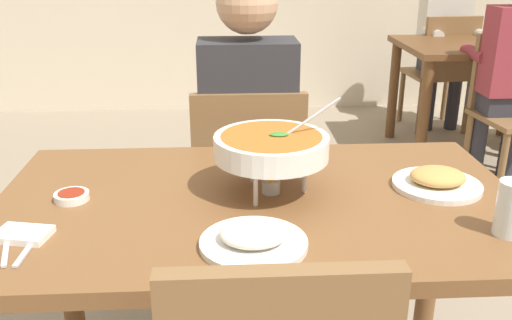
{
  "coord_description": "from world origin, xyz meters",
  "views": [
    {
      "loc": [
        -0.09,
        -1.34,
        1.39
      ],
      "look_at": [
        0.0,
        0.15,
        0.82
      ],
      "focal_mm": 39.64,
      "sensor_mm": 36.0,
      "label": 1
    }
  ],
  "objects_px": {
    "chair_diner_main": "(248,183)",
    "patron_bg_middle": "(445,33)",
    "drink_glass": "(511,211)",
    "chair_bg_left": "(511,102)",
    "dining_table_far": "(475,64)",
    "diner_main": "(247,124)",
    "chair_bg_middle": "(443,67)",
    "curry_bowl": "(271,147)",
    "appetizer_plate": "(437,181)",
    "rice_plate": "(254,238)",
    "sauce_dish": "(72,196)",
    "dining_table_main": "(259,236)"
  },
  "relations": [
    {
      "from": "diner_main",
      "to": "curry_bowl",
      "type": "height_order",
      "value": "diner_main"
    },
    {
      "from": "drink_glass",
      "to": "dining_table_far",
      "type": "bearing_deg",
      "value": 67.84
    },
    {
      "from": "chair_diner_main",
      "to": "dining_table_far",
      "type": "bearing_deg",
      "value": 46.12
    },
    {
      "from": "drink_glass",
      "to": "chair_bg_left",
      "type": "relative_size",
      "value": 0.14
    },
    {
      "from": "rice_plate",
      "to": "chair_bg_left",
      "type": "bearing_deg",
      "value": 51.54
    },
    {
      "from": "diner_main",
      "to": "dining_table_far",
      "type": "height_order",
      "value": "diner_main"
    },
    {
      "from": "rice_plate",
      "to": "dining_table_far",
      "type": "bearing_deg",
      "value": 57.94
    },
    {
      "from": "diner_main",
      "to": "appetizer_plate",
      "type": "distance_m",
      "value": 0.84
    },
    {
      "from": "curry_bowl",
      "to": "dining_table_far",
      "type": "height_order",
      "value": "curry_bowl"
    },
    {
      "from": "curry_bowl",
      "to": "patron_bg_middle",
      "type": "xyz_separation_m",
      "value": [
        1.59,
        2.94,
        -0.15
      ]
    },
    {
      "from": "dining_table_main",
      "to": "diner_main",
      "type": "xyz_separation_m",
      "value": [
        0.0,
        0.73,
        0.09
      ]
    },
    {
      "from": "appetizer_plate",
      "to": "chair_bg_middle",
      "type": "height_order",
      "value": "chair_bg_middle"
    },
    {
      "from": "sauce_dish",
      "to": "patron_bg_middle",
      "type": "bearing_deg",
      "value": 54.49
    },
    {
      "from": "chair_bg_left",
      "to": "patron_bg_middle",
      "type": "height_order",
      "value": "patron_bg_middle"
    },
    {
      "from": "chair_diner_main",
      "to": "drink_glass",
      "type": "relative_size",
      "value": 6.92
    },
    {
      "from": "chair_diner_main",
      "to": "sauce_dish",
      "type": "height_order",
      "value": "chair_diner_main"
    },
    {
      "from": "diner_main",
      "to": "sauce_dish",
      "type": "height_order",
      "value": "diner_main"
    },
    {
      "from": "rice_plate",
      "to": "appetizer_plate",
      "type": "xyz_separation_m",
      "value": [
        0.52,
        0.29,
        0.0
      ]
    },
    {
      "from": "drink_glass",
      "to": "chair_bg_left",
      "type": "height_order",
      "value": "chair_bg_left"
    },
    {
      "from": "curry_bowl",
      "to": "appetizer_plate",
      "type": "xyz_separation_m",
      "value": [
        0.46,
        0.01,
        -0.11
      ]
    },
    {
      "from": "chair_diner_main",
      "to": "patron_bg_middle",
      "type": "distance_m",
      "value": 2.81
    },
    {
      "from": "appetizer_plate",
      "to": "chair_bg_middle",
      "type": "distance_m",
      "value": 3.04
    },
    {
      "from": "diner_main",
      "to": "chair_bg_left",
      "type": "relative_size",
      "value": 1.46
    },
    {
      "from": "chair_bg_middle",
      "to": "patron_bg_middle",
      "type": "relative_size",
      "value": 0.69
    },
    {
      "from": "chair_bg_left",
      "to": "patron_bg_middle",
      "type": "distance_m",
      "value": 1.17
    },
    {
      "from": "dining_table_main",
      "to": "chair_diner_main",
      "type": "bearing_deg",
      "value": 90.0
    },
    {
      "from": "dining_table_far",
      "to": "drink_glass",
      "type": "bearing_deg",
      "value": -112.16
    },
    {
      "from": "chair_diner_main",
      "to": "curry_bowl",
      "type": "relative_size",
      "value": 2.71
    },
    {
      "from": "patron_bg_middle",
      "to": "chair_diner_main",
      "type": "bearing_deg",
      "value": -125.46
    },
    {
      "from": "chair_diner_main",
      "to": "rice_plate",
      "type": "distance_m",
      "value": 0.99
    },
    {
      "from": "sauce_dish",
      "to": "dining_table_far",
      "type": "distance_m",
      "value": 3.17
    },
    {
      "from": "dining_table_main",
      "to": "patron_bg_middle",
      "type": "height_order",
      "value": "patron_bg_middle"
    },
    {
      "from": "dining_table_main",
      "to": "patron_bg_middle",
      "type": "distance_m",
      "value": 3.39
    },
    {
      "from": "dining_table_main",
      "to": "curry_bowl",
      "type": "distance_m",
      "value": 0.25
    },
    {
      "from": "chair_diner_main",
      "to": "sauce_dish",
      "type": "relative_size",
      "value": 10.0
    },
    {
      "from": "rice_plate",
      "to": "appetizer_plate",
      "type": "distance_m",
      "value": 0.59
    },
    {
      "from": "chair_bg_middle",
      "to": "drink_glass",
      "type": "bearing_deg",
      "value": -108.49
    },
    {
      "from": "appetizer_plate",
      "to": "patron_bg_middle",
      "type": "xyz_separation_m",
      "value": [
        1.14,
        2.94,
        -0.04
      ]
    },
    {
      "from": "dining_table_main",
      "to": "dining_table_far",
      "type": "distance_m",
      "value": 2.88
    },
    {
      "from": "diner_main",
      "to": "chair_bg_left",
      "type": "distance_m",
      "value": 1.98
    },
    {
      "from": "chair_diner_main",
      "to": "patron_bg_middle",
      "type": "xyz_separation_m",
      "value": [
        1.62,
        2.28,
        0.24
      ]
    },
    {
      "from": "chair_diner_main",
      "to": "rice_plate",
      "type": "bearing_deg",
      "value": -91.72
    },
    {
      "from": "dining_table_main",
      "to": "dining_table_far",
      "type": "relative_size",
      "value": 1.38
    },
    {
      "from": "diner_main",
      "to": "drink_glass",
      "type": "bearing_deg",
      "value": -59.8
    },
    {
      "from": "diner_main",
      "to": "chair_bg_middle",
      "type": "bearing_deg",
      "value": 53.27
    },
    {
      "from": "appetizer_plate",
      "to": "drink_glass",
      "type": "relative_size",
      "value": 1.85
    },
    {
      "from": "diner_main",
      "to": "chair_bg_left",
      "type": "bearing_deg",
      "value": 34.12
    },
    {
      "from": "dining_table_far",
      "to": "chair_bg_left",
      "type": "distance_m",
      "value": 0.56
    },
    {
      "from": "diner_main",
      "to": "patron_bg_middle",
      "type": "xyz_separation_m",
      "value": [
        1.62,
        2.25,
        0.0
      ]
    },
    {
      "from": "curry_bowl",
      "to": "chair_bg_left",
      "type": "bearing_deg",
      "value": 48.46
    }
  ]
}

